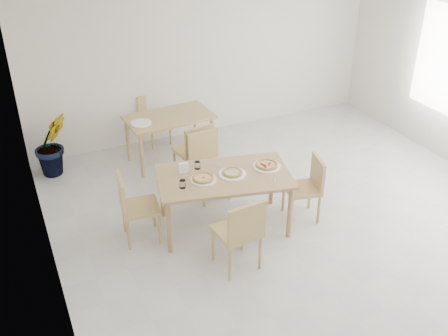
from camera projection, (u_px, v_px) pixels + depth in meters
name	position (u px, v px, depth m)	size (l,w,h in m)	color
main_table	(224.00, 181.00, 6.39)	(1.77, 1.24, 0.75)	tan
chair_south	(241.00, 230.00, 5.74)	(0.49, 0.49, 0.93)	tan
chair_north	(207.00, 160.00, 7.14)	(0.48, 0.48, 0.91)	tan
chair_west	(133.00, 204.00, 6.23)	(0.49, 0.49, 0.89)	tan
chair_east	(308.00, 184.00, 6.67)	(0.51, 0.51, 0.85)	tan
plate_margherita	(203.00, 180.00, 6.24)	(0.32, 0.32, 0.02)	white
plate_mushroom	(232.00, 174.00, 6.36)	(0.33, 0.33, 0.02)	white
plate_pepperoni	(267.00, 166.00, 6.52)	(0.35, 0.35, 0.02)	white
pizza_margherita	(203.00, 178.00, 6.23)	(0.35, 0.35, 0.03)	tan
pizza_mushroom	(232.00, 172.00, 6.35)	(0.32, 0.32, 0.03)	tan
pizza_pepperoni	(267.00, 165.00, 6.51)	(0.31, 0.31, 0.03)	tan
tumbler_a	(183.00, 184.00, 6.08)	(0.07, 0.07, 0.10)	white
tumbler_b	(197.00, 165.00, 6.47)	(0.07, 0.07, 0.09)	white
napkin_holder	(184.00, 168.00, 6.36)	(0.13, 0.07, 0.14)	silver
fork_a	(274.00, 181.00, 6.22)	(0.02, 0.19, 0.01)	silver
fork_b	(215.00, 164.00, 6.58)	(0.01, 0.18, 0.01)	silver
second_table	(169.00, 122.00, 7.94)	(1.34, 0.83, 0.75)	tan
chair_back_s	(196.00, 149.00, 7.42)	(0.52, 0.52, 0.92)	tan
chair_back_n	(152.00, 116.00, 8.58)	(0.49, 0.49, 0.81)	tan
plate_empty	(141.00, 123.00, 7.65)	(0.30, 0.30, 0.02)	white
potted_plant	(52.00, 144.00, 7.67)	(0.53, 0.42, 0.96)	#2F611D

